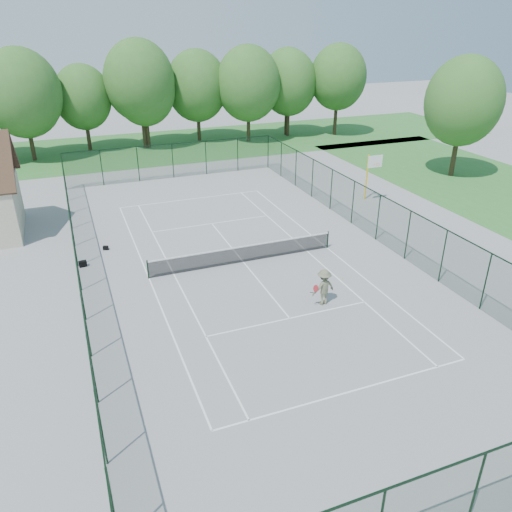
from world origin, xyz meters
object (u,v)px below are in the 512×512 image
object	(u,v)px
sports_bag_a	(83,264)
tennis_net	(243,253)
tennis_player	(324,287)
basketball_goal	(371,168)

from	to	relation	value
sports_bag_a	tennis_net	bearing A→B (deg)	-23.52
sports_bag_a	tennis_player	bearing A→B (deg)	-44.07
sports_bag_a	tennis_player	distance (m)	13.83
tennis_net	sports_bag_a	xyz separation A→B (m)	(-8.73, 2.81, -0.40)
sports_bag_a	basketball_goal	bearing A→B (deg)	4.15
basketball_goal	sports_bag_a	world-z (taller)	basketball_goal
basketball_goal	tennis_net	bearing A→B (deg)	-152.74
basketball_goal	sports_bag_a	distance (m)	21.80
tennis_player	basketball_goal	bearing A→B (deg)	49.36
sports_bag_a	tennis_player	world-z (taller)	tennis_player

